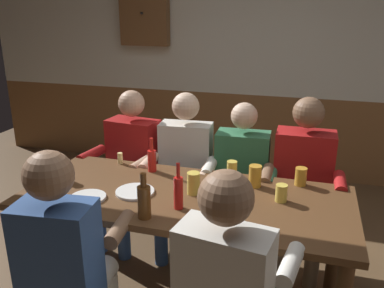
{
  "coord_description": "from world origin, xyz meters",
  "views": [
    {
      "loc": [
        0.67,
        -2.12,
        1.84
      ],
      "look_at": [
        0.0,
        0.13,
        1.05
      ],
      "focal_mm": 37.88,
      "sensor_mm": 36.0,
      "label": 1
    }
  ],
  "objects_px": {
    "person_0": "(129,161)",
    "plate_0": "(88,198)",
    "person_4": "(66,256)",
    "pint_glass_3": "(232,169)",
    "person_3": "(303,177)",
    "plate_1": "(135,192)",
    "person_2": "(240,177)",
    "pint_glass_4": "(301,177)",
    "dining_table": "(185,210)",
    "bottle_2": "(178,192)",
    "pint_glass_6": "(36,190)",
    "pint_glass_1": "(59,168)",
    "pint_glass_2": "(255,176)",
    "person_5": "(229,286)",
    "person_1": "(184,167)",
    "bottle_1": "(144,200)",
    "bottle_0": "(152,159)",
    "pint_glass_0": "(193,183)",
    "pint_glass_5": "(281,193)",
    "table_candle": "(120,158)",
    "wall_dart_cabinet": "(144,13)"
  },
  "relations": [
    {
      "from": "person_0",
      "to": "plate_0",
      "type": "bearing_deg",
      "value": 107.06
    },
    {
      "from": "person_4",
      "to": "pint_glass_3",
      "type": "height_order",
      "value": "person_4"
    },
    {
      "from": "person_3",
      "to": "plate_1",
      "type": "distance_m",
      "value": 1.21
    },
    {
      "from": "person_2",
      "to": "pint_glass_4",
      "type": "relative_size",
      "value": 10.41
    },
    {
      "from": "dining_table",
      "to": "bottle_2",
      "type": "height_order",
      "value": "bottle_2"
    },
    {
      "from": "person_0",
      "to": "pint_glass_6",
      "type": "height_order",
      "value": "person_0"
    },
    {
      "from": "plate_1",
      "to": "person_2",
      "type": "bearing_deg",
      "value": 53.27
    },
    {
      "from": "person_0",
      "to": "pint_glass_1",
      "type": "height_order",
      "value": "person_0"
    },
    {
      "from": "bottle_2",
      "to": "pint_glass_3",
      "type": "bearing_deg",
      "value": 69.06
    },
    {
      "from": "pint_glass_2",
      "to": "pint_glass_3",
      "type": "bearing_deg",
      "value": 148.81
    },
    {
      "from": "person_2",
      "to": "plate_1",
      "type": "xyz_separation_m",
      "value": [
        -0.53,
        -0.7,
        0.13
      ]
    },
    {
      "from": "pint_glass_6",
      "to": "person_5",
      "type": "bearing_deg",
      "value": -15.12
    },
    {
      "from": "person_2",
      "to": "pint_glass_2",
      "type": "distance_m",
      "value": 0.47
    },
    {
      "from": "person_0",
      "to": "person_1",
      "type": "relative_size",
      "value": 0.99
    },
    {
      "from": "person_2",
      "to": "bottle_1",
      "type": "distance_m",
      "value": 1.05
    },
    {
      "from": "person_0",
      "to": "bottle_0",
      "type": "height_order",
      "value": "person_0"
    },
    {
      "from": "pint_glass_0",
      "to": "pint_glass_2",
      "type": "relative_size",
      "value": 0.98
    },
    {
      "from": "pint_glass_0",
      "to": "pint_glass_4",
      "type": "relative_size",
      "value": 1.18
    },
    {
      "from": "person_0",
      "to": "person_5",
      "type": "height_order",
      "value": "person_5"
    },
    {
      "from": "person_2",
      "to": "person_4",
      "type": "bearing_deg",
      "value": 61.54
    },
    {
      "from": "person_2",
      "to": "bottle_2",
      "type": "bearing_deg",
      "value": 72.94
    },
    {
      "from": "plate_1",
      "to": "pint_glass_2",
      "type": "relative_size",
      "value": 1.71
    },
    {
      "from": "bottle_0",
      "to": "bottle_1",
      "type": "relative_size",
      "value": 0.93
    },
    {
      "from": "pint_glass_1",
      "to": "person_5",
      "type": "bearing_deg",
      "value": -26.79
    },
    {
      "from": "person_1",
      "to": "person_4",
      "type": "relative_size",
      "value": 0.99
    },
    {
      "from": "bottle_0",
      "to": "pint_glass_5",
      "type": "bearing_deg",
      "value": -13.45
    },
    {
      "from": "table_candle",
      "to": "pint_glass_3",
      "type": "height_order",
      "value": "pint_glass_3"
    },
    {
      "from": "dining_table",
      "to": "person_4",
      "type": "relative_size",
      "value": 1.56
    },
    {
      "from": "table_candle",
      "to": "plate_0",
      "type": "distance_m",
      "value": 0.58
    },
    {
      "from": "person_1",
      "to": "pint_glass_5",
      "type": "bearing_deg",
      "value": 139.53
    },
    {
      "from": "person_0",
      "to": "person_5",
      "type": "bearing_deg",
      "value": 137.54
    },
    {
      "from": "person_4",
      "to": "bottle_2",
      "type": "relative_size",
      "value": 4.66
    },
    {
      "from": "person_0",
      "to": "person_1",
      "type": "bearing_deg",
      "value": -172.68
    },
    {
      "from": "person_5",
      "to": "wall_dart_cabinet",
      "type": "height_order",
      "value": "wall_dart_cabinet"
    },
    {
      "from": "table_candle",
      "to": "pint_glass_0",
      "type": "bearing_deg",
      "value": -26.88
    },
    {
      "from": "person_1",
      "to": "plate_0",
      "type": "bearing_deg",
      "value": 65.5
    },
    {
      "from": "person_2",
      "to": "pint_glass_0",
      "type": "bearing_deg",
      "value": 70.69
    },
    {
      "from": "person_4",
      "to": "pint_glass_4",
      "type": "height_order",
      "value": "person_4"
    },
    {
      "from": "person_2",
      "to": "pint_glass_1",
      "type": "relative_size",
      "value": 8.21
    },
    {
      "from": "person_4",
      "to": "pint_glass_0",
      "type": "distance_m",
      "value": 0.83
    },
    {
      "from": "person_1",
      "to": "wall_dart_cabinet",
      "type": "relative_size",
      "value": 1.78
    },
    {
      "from": "bottle_1",
      "to": "bottle_2",
      "type": "xyz_separation_m",
      "value": [
        0.14,
        0.15,
        0.0
      ]
    },
    {
      "from": "table_candle",
      "to": "bottle_1",
      "type": "xyz_separation_m",
      "value": [
        0.48,
        -0.68,
        0.06
      ]
    },
    {
      "from": "plate_0",
      "to": "pint_glass_3",
      "type": "relative_size",
      "value": 1.9
    },
    {
      "from": "person_3",
      "to": "bottle_1",
      "type": "relative_size",
      "value": 4.96
    },
    {
      "from": "person_3",
      "to": "pint_glass_3",
      "type": "distance_m",
      "value": 0.57
    },
    {
      "from": "plate_1",
      "to": "plate_0",
      "type": "bearing_deg",
      "value": -146.68
    },
    {
      "from": "table_candle",
      "to": "wall_dart_cabinet",
      "type": "height_order",
      "value": "wall_dart_cabinet"
    },
    {
      "from": "person_1",
      "to": "table_candle",
      "type": "height_order",
      "value": "person_1"
    },
    {
      "from": "person_3",
      "to": "plate_0",
      "type": "bearing_deg",
      "value": 35.73
    }
  ]
}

